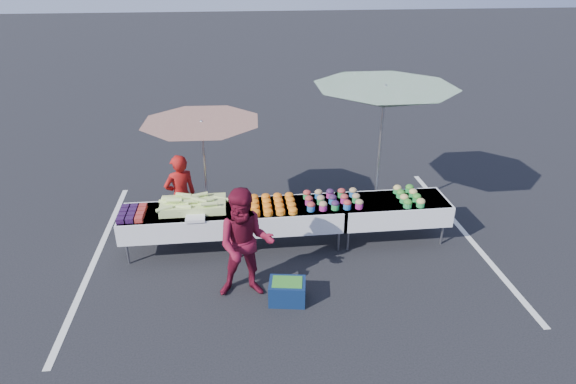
{
  "coord_description": "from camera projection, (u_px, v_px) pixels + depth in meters",
  "views": [
    {
      "loc": [
        -0.79,
        -7.02,
        4.46
      ],
      "look_at": [
        0.0,
        0.0,
        1.0
      ],
      "focal_mm": 30.0,
      "sensor_mm": 36.0,
      "label": 1
    }
  ],
  "objects": [
    {
      "name": "ground",
      "position": [
        288.0,
        244.0,
        8.31
      ],
      "size": [
        80.0,
        80.0,
        0.0
      ],
      "primitive_type": "plane",
      "color": "black"
    },
    {
      "name": "stripe_left",
      "position": [
        97.0,
        255.0,
        7.99
      ],
      "size": [
        0.1,
        5.0,
        0.0
      ],
      "primitive_type": "cube",
      "color": "silver",
      "rests_on": "ground"
    },
    {
      "name": "stripe_right",
      "position": [
        465.0,
        233.0,
        8.63
      ],
      "size": [
        0.1,
        5.0,
        0.0
      ],
      "primitive_type": "cube",
      "color": "silver",
      "rests_on": "ground"
    },
    {
      "name": "table_left",
      "position": [
        179.0,
        220.0,
        7.87
      ],
      "size": [
        1.86,
        0.81,
        0.75
      ],
      "color": "white",
      "rests_on": "ground"
    },
    {
      "name": "table_center",
      "position": [
        288.0,
        214.0,
        8.05
      ],
      "size": [
        1.86,
        0.81,
        0.75
      ],
      "color": "white",
      "rests_on": "ground"
    },
    {
      "name": "table_right",
      "position": [
        392.0,
        209.0,
        8.23
      ],
      "size": [
        1.86,
        0.81,
        0.75
      ],
      "color": "white",
      "rests_on": "ground"
    },
    {
      "name": "berry_punnets",
      "position": [
        132.0,
        213.0,
        7.65
      ],
      "size": [
        0.4,
        0.54,
        0.08
      ],
      "color": "black",
      "rests_on": "table_left"
    },
    {
      "name": "corn_pile",
      "position": [
        193.0,
        204.0,
        7.82
      ],
      "size": [
        1.16,
        0.57,
        0.26
      ],
      "color": "#BDD06A",
      "rests_on": "table_left"
    },
    {
      "name": "plastic_bags",
      "position": [
        195.0,
        218.0,
        7.55
      ],
      "size": [
        0.3,
        0.25,
        0.05
      ],
      "primitive_type": "cube",
      "color": "white",
      "rests_on": "table_left"
    },
    {
      "name": "carrot_bowls",
      "position": [
        273.0,
        204.0,
        7.92
      ],
      "size": [
        0.75,
        0.69,
        0.11
      ],
      "color": "orange",
      "rests_on": "table_center"
    },
    {
      "name": "potato_cups",
      "position": [
        333.0,
        199.0,
        8.02
      ],
      "size": [
        0.94,
        0.58,
        0.16
      ],
      "color": "#245EA8",
      "rests_on": "table_right"
    },
    {
      "name": "bean_baskets",
      "position": [
        409.0,
        196.0,
        8.15
      ],
      "size": [
        0.36,
        0.68,
        0.15
      ],
      "color": "#238F40",
      "rests_on": "table_right"
    },
    {
      "name": "vendor",
      "position": [
        181.0,
        196.0,
        8.29
      ],
      "size": [
        0.65,
        0.56,
        1.51
      ],
      "primitive_type": "imported",
      "rotation": [
        0.0,
        0.0,
        3.56
      ],
      "color": "#9F1312",
      "rests_on": "ground"
    },
    {
      "name": "customer",
      "position": [
        246.0,
        244.0,
        6.73
      ],
      "size": [
        0.85,
        0.67,
        1.69
      ],
      "primitive_type": "imported",
      "rotation": [
        0.0,
        0.0,
        -0.05
      ],
      "color": "maroon",
      "rests_on": "ground"
    },
    {
      "name": "umbrella_left",
      "position": [
        202.0,
        131.0,
        7.97
      ],
      "size": [
        2.57,
        2.57,
        2.05
      ],
      "rotation": [
        0.0,
        0.0,
        0.35
      ],
      "color": "black",
      "rests_on": "ground"
    },
    {
      "name": "umbrella_right",
      "position": [
        384.0,
        98.0,
        8.19
      ],
      "size": [
        3.25,
        3.25,
        2.54
      ],
      "rotation": [
        0.0,
        0.0,
        -0.39
      ],
      "color": "black",
      "rests_on": "ground"
    },
    {
      "name": "storage_bin",
      "position": [
        287.0,
        291.0,
        6.86
      ],
      "size": [
        0.57,
        0.45,
        0.34
      ],
      "rotation": [
        0.0,
        0.0,
        -0.16
      ],
      "color": "#0E2146",
      "rests_on": "ground"
    }
  ]
}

